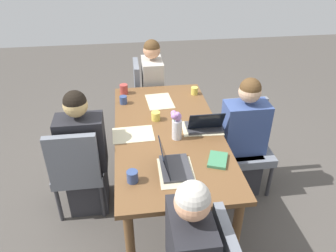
% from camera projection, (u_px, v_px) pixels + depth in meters
% --- Properties ---
extents(ground_plane, '(10.00, 10.00, 0.00)m').
position_uv_depth(ground_plane, '(168.00, 192.00, 3.30)').
color(ground_plane, '#4C4742').
extents(dining_table, '(1.91, 0.95, 0.73)m').
position_uv_depth(dining_table, '(168.00, 138.00, 2.96)').
color(dining_table, brown).
rests_on(dining_table, ground_plane).
extents(chair_near_left_near, '(0.44, 0.44, 0.90)m').
position_uv_depth(chair_near_left_near, '(77.00, 167.00, 2.85)').
color(chair_near_left_near, slate).
rests_on(chair_near_left_near, ground_plane).
extents(person_near_left_near, '(0.36, 0.40, 1.19)m').
position_uv_depth(person_near_left_near, '(84.00, 159.00, 2.90)').
color(person_near_left_near, '#2D2D33').
rests_on(person_near_left_near, ground_plane).
extents(chair_head_left_left_mid, '(0.44, 0.44, 0.90)m').
position_uv_depth(chair_head_left_left_mid, '(147.00, 93.00, 4.11)').
color(chair_head_left_left_mid, slate).
rests_on(chair_head_left_left_mid, ground_plane).
extents(person_head_left_left_mid, '(0.40, 0.36, 1.19)m').
position_uv_depth(person_head_left_left_mid, '(153.00, 93.00, 4.06)').
color(person_head_left_left_mid, '#2D2D33').
rests_on(person_head_left_left_mid, ground_plane).
extents(chair_far_right_near, '(0.44, 0.44, 0.90)m').
position_uv_depth(chair_far_right_near, '(246.00, 141.00, 3.20)').
color(chair_far_right_near, slate).
rests_on(chair_far_right_near, ground_plane).
extents(person_far_right_near, '(0.36, 0.40, 1.19)m').
position_uv_depth(person_far_right_near, '(242.00, 143.00, 3.12)').
color(person_far_right_near, '#2D2D33').
rests_on(person_far_right_near, ground_plane).
extents(flower_vase, '(0.09, 0.09, 0.26)m').
position_uv_depth(flower_vase, '(177.00, 124.00, 2.74)').
color(flower_vase, silver).
rests_on(flower_vase, dining_table).
extents(placemat_near_left_near, '(0.27, 0.37, 0.00)m').
position_uv_depth(placemat_near_left_near, '(133.00, 134.00, 2.87)').
color(placemat_near_left_near, beige).
rests_on(placemat_near_left_near, dining_table).
extents(placemat_head_left_left_mid, '(0.38, 0.29, 0.00)m').
position_uv_depth(placemat_head_left_left_mid, '(160.00, 101.00, 3.40)').
color(placemat_head_left_left_mid, beige).
rests_on(placemat_head_left_left_mid, dining_table).
extents(placemat_head_right_left_far, '(0.37, 0.27, 0.00)m').
position_uv_depth(placemat_head_right_left_far, '(176.00, 172.00, 2.43)').
color(placemat_head_right_left_far, beige).
rests_on(placemat_head_right_left_far, dining_table).
extents(placemat_far_right_near, '(0.28, 0.38, 0.00)m').
position_uv_depth(placemat_far_right_near, '(202.00, 128.00, 2.96)').
color(placemat_far_right_near, beige).
rests_on(placemat_far_right_near, dining_table).
extents(laptop_far_right_near, '(0.22, 0.32, 0.20)m').
position_uv_depth(laptop_far_right_near, '(204.00, 125.00, 2.92)').
color(laptop_far_right_near, '#38383D').
rests_on(laptop_far_right_near, dining_table).
extents(laptop_head_right_left_far, '(0.32, 0.22, 0.21)m').
position_uv_depth(laptop_head_right_left_far, '(172.00, 165.00, 2.43)').
color(laptop_head_right_left_far, '#38383D').
rests_on(laptop_head_right_left_far, dining_table).
extents(coffee_mug_near_left, '(0.08, 0.08, 0.09)m').
position_uv_depth(coffee_mug_near_left, '(132.00, 177.00, 2.32)').
color(coffee_mug_near_left, '#33477A').
rests_on(coffee_mug_near_left, dining_table).
extents(coffee_mug_near_right, '(0.08, 0.08, 0.08)m').
position_uv_depth(coffee_mug_near_right, '(123.00, 100.00, 3.35)').
color(coffee_mug_near_right, '#33477A').
rests_on(coffee_mug_near_right, dining_table).
extents(coffee_mug_centre_left, '(0.08, 0.08, 0.08)m').
position_uv_depth(coffee_mug_centre_left, '(156.00, 116.00, 3.06)').
color(coffee_mug_centre_left, '#DBC64C').
rests_on(coffee_mug_centre_left, dining_table).
extents(coffee_mug_centre_right, '(0.07, 0.07, 0.08)m').
position_uv_depth(coffee_mug_centre_right, '(194.00, 91.00, 3.53)').
color(coffee_mug_centre_right, '#DBC64C').
rests_on(coffee_mug_centre_right, dining_table).
extents(coffee_mug_far_left, '(0.09, 0.09, 0.10)m').
position_uv_depth(coffee_mug_far_left, '(124.00, 89.00, 3.54)').
color(coffee_mug_far_left, '#AD3D38').
rests_on(coffee_mug_far_left, dining_table).
extents(book_red_cover, '(0.24, 0.20, 0.02)m').
position_uv_depth(book_red_cover, '(218.00, 160.00, 2.54)').
color(book_red_cover, '#3D7F56').
rests_on(book_red_cover, dining_table).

